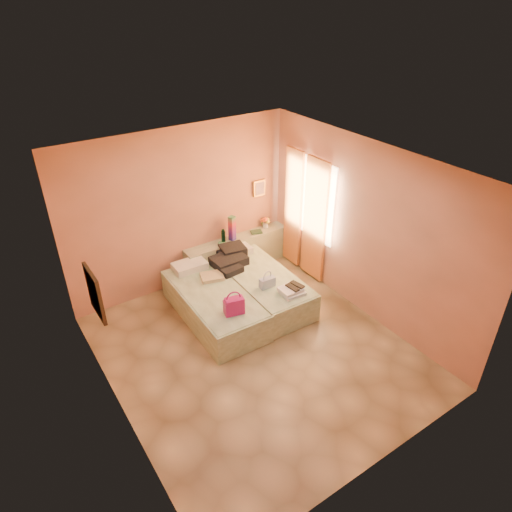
% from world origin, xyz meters
% --- Properties ---
extents(ground, '(4.50, 4.50, 0.00)m').
position_xyz_m(ground, '(0.00, 0.00, 0.00)').
color(ground, tan).
rests_on(ground, ground).
extents(room_walls, '(4.02, 4.51, 2.81)m').
position_xyz_m(room_walls, '(0.21, 0.57, 1.79)').
color(room_walls, tan).
rests_on(room_walls, ground).
extents(headboard_ledge, '(2.05, 0.30, 0.65)m').
position_xyz_m(headboard_ledge, '(0.98, 2.10, 0.33)').
color(headboard_ledge, '#A5AB8C').
rests_on(headboard_ledge, ground).
extents(bed_left, '(0.96, 2.03, 0.50)m').
position_xyz_m(bed_left, '(-0.11, 1.05, 0.25)').
color(bed_left, beige).
rests_on(bed_left, ground).
extents(bed_right, '(0.96, 2.03, 0.50)m').
position_xyz_m(bed_right, '(0.79, 1.05, 0.25)').
color(bed_right, beige).
rests_on(bed_right, ground).
extents(water_bottle, '(0.09, 0.09, 0.26)m').
position_xyz_m(water_bottle, '(0.69, 2.08, 0.78)').
color(water_bottle, '#12311D').
rests_on(water_bottle, headboard_ledge).
extents(rainbow_box, '(0.13, 0.13, 0.46)m').
position_xyz_m(rainbow_box, '(0.88, 2.09, 0.88)').
color(rainbow_box, '#AE1569').
rests_on(rainbow_box, headboard_ledge).
extents(small_dish, '(0.16, 0.16, 0.03)m').
position_xyz_m(small_dish, '(0.63, 2.06, 0.67)').
color(small_dish, '#519563').
rests_on(small_dish, headboard_ledge).
extents(green_book, '(0.24, 0.20, 0.03)m').
position_xyz_m(green_book, '(1.39, 2.07, 0.67)').
color(green_book, '#264731').
rests_on(green_book, headboard_ledge).
extents(flower_vase, '(0.20, 0.20, 0.25)m').
position_xyz_m(flower_vase, '(1.65, 2.15, 0.77)').
color(flower_vase, white).
rests_on(flower_vase, headboard_ledge).
extents(magenta_handbag, '(0.32, 0.22, 0.27)m').
position_xyz_m(magenta_handbag, '(-0.12, 0.42, 0.63)').
color(magenta_handbag, '#AE1569').
rests_on(magenta_handbag, bed_left).
extents(khaki_garment, '(0.43, 0.38, 0.06)m').
position_xyz_m(khaki_garment, '(0.06, 1.40, 0.53)').
color(khaki_garment, tan).
rests_on(khaki_garment, bed_left).
extents(clothes_pile, '(0.65, 0.65, 0.19)m').
position_xyz_m(clothes_pile, '(0.56, 1.61, 0.59)').
color(clothes_pile, black).
rests_on(clothes_pile, bed_right).
extents(blue_handbag, '(0.26, 0.12, 0.16)m').
position_xyz_m(blue_handbag, '(0.67, 0.69, 0.58)').
color(blue_handbag, '#3D5C93').
rests_on(blue_handbag, bed_right).
extents(towel_stack, '(0.37, 0.32, 0.10)m').
position_xyz_m(towel_stack, '(0.88, 0.32, 0.55)').
color(towel_stack, white).
rests_on(towel_stack, bed_right).
extents(sandal_pair, '(0.21, 0.26, 0.03)m').
position_xyz_m(sandal_pair, '(0.94, 0.33, 0.61)').
color(sandal_pair, black).
rests_on(sandal_pair, towel_stack).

